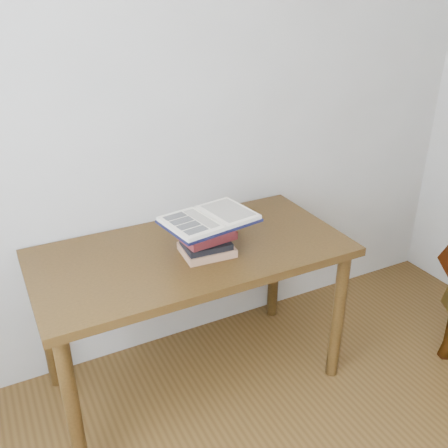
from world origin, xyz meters
TOP-DOWN VIEW (x-y plane):
  - desk at (-0.08, 1.38)m, footprint 1.38×0.69m
  - book_stack at (-0.03, 1.32)m, footprint 0.26×0.20m
  - open_book at (-0.03, 1.30)m, footprint 0.41×0.31m

SIDE VIEW (x-z plane):
  - desk at x=-0.08m, z-range 0.27..1.01m
  - book_stack at x=-0.03m, z-range 0.74..0.89m
  - open_book at x=-0.03m, z-range 0.89..0.92m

